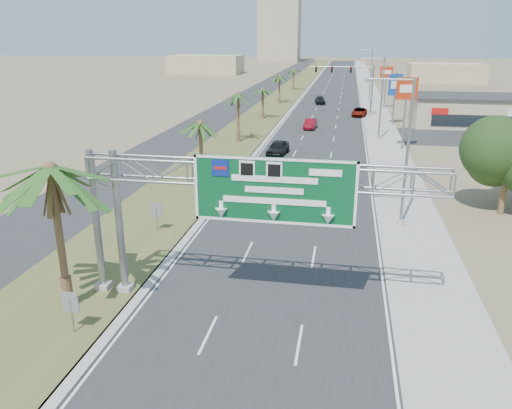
{
  "coord_description": "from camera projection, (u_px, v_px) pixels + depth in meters",
  "views": [
    {
      "loc": [
        3.44,
        -11.21,
        12.48
      ],
      "look_at": [
        -0.9,
        12.75,
        4.2
      ],
      "focal_mm": 35.0,
      "sensor_mm": 36.0,
      "label": 1
    }
  ],
  "objects": [
    {
      "name": "tower_distant",
      "position": [
        280.0,
        25.0,
        247.69
      ],
      "size": [
        20.0,
        16.0,
        35.0
      ],
      "primitive_type": "cube",
      "color": "tan",
      "rests_on": "ground"
    },
    {
      "name": "streetlight_mid",
      "position": [
        379.0,
        103.0,
        60.74
      ],
      "size": [
        3.27,
        0.44,
        10.0
      ],
      "color": "gray",
      "rests_on": "ground"
    },
    {
      "name": "car_right_lane",
      "position": [
        359.0,
        112.0,
        80.78
      ],
      "size": [
        2.7,
        4.98,
        1.33
      ],
      "primitive_type": "imported",
      "rotation": [
        0.0,
        0.0,
        -0.11
      ],
      "color": "gray",
      "rests_on": "ground"
    },
    {
      "name": "streetlight_near",
      "position": [
        403.0,
        160.0,
        32.79
      ],
      "size": [
        3.27,
        0.44,
        10.0
      ],
      "color": "gray",
      "rests_on": "ground"
    },
    {
      "name": "sidewalk_right",
      "position": [
        370.0,
        91.0,
        116.06
      ],
      "size": [
        4.0,
        300.0,
        0.1
      ],
      "primitive_type": "cube",
      "color": "#9E9B93",
      "rests_on": "ground"
    },
    {
      "name": "opposing_road",
      "position": [
        262.0,
        90.0,
        120.38
      ],
      "size": [
        8.0,
        300.0,
        0.02
      ],
      "primitive_type": "cube",
      "color": "#28282B",
      "rests_on": "ground"
    },
    {
      "name": "building_distant_right",
      "position": [
        445.0,
        73.0,
        139.59
      ],
      "size": [
        20.0,
        12.0,
        5.0
      ],
      "primitive_type": "cube",
      "color": "tan",
      "rests_on": "ground"
    },
    {
      "name": "car_left_lane",
      "position": [
        278.0,
        148.0,
        54.61
      ],
      "size": [
        2.38,
        4.75,
        1.55
      ],
      "primitive_type": "imported",
      "rotation": [
        0.0,
        0.0,
        -0.12
      ],
      "color": "black",
      "rests_on": "ground"
    },
    {
      "name": "palm_row_c",
      "position": [
        238.0,
        95.0,
        59.53
      ],
      "size": [
        3.99,
        3.99,
        6.75
      ],
      "color": "brown",
      "rests_on": "ground"
    },
    {
      "name": "palm_row_d",
      "position": [
        263.0,
        90.0,
        76.7
      ],
      "size": [
        3.99,
        3.99,
        5.45
      ],
      "color": "brown",
      "rests_on": "ground"
    },
    {
      "name": "building_distant_left",
      "position": [
        206.0,
        64.0,
        170.72
      ],
      "size": [
        24.0,
        14.0,
        6.0
      ],
      "primitive_type": "cube",
      "color": "tan",
      "rests_on": "ground"
    },
    {
      "name": "palm_near",
      "position": [
        50.0,
        169.0,
        21.81
      ],
      "size": [
        5.7,
        5.7,
        8.35
      ],
      "color": "brown",
      "rests_on": "ground"
    },
    {
      "name": "palm_row_f",
      "position": [
        294.0,
        70.0,
        117.6
      ],
      "size": [
        3.99,
        3.99,
        5.75
      ],
      "color": "brown",
      "rests_on": "ground"
    },
    {
      "name": "road",
      "position": [
        333.0,
        91.0,
        117.51
      ],
      "size": [
        12.0,
        300.0,
        0.02
      ],
      "primitive_type": "cube",
      "color": "#28282B",
      "rests_on": "ground"
    },
    {
      "name": "palm_row_e",
      "position": [
        279.0,
        76.0,
        94.19
      ],
      "size": [
        3.99,
        3.99,
        6.15
      ],
      "color": "brown",
      "rests_on": "ground"
    },
    {
      "name": "streetlight_far",
      "position": [
        369.0,
        79.0,
        94.27
      ],
      "size": [
        3.27,
        0.44,
        10.0
      ],
      "color": "gray",
      "rests_on": "ground"
    },
    {
      "name": "car_mid_lane",
      "position": [
        310.0,
        124.0,
        69.91
      ],
      "size": [
        1.68,
        4.23,
        1.37
      ],
      "primitive_type": "imported",
      "rotation": [
        0.0,
        0.0,
        -0.05
      ],
      "color": "maroon",
      "rests_on": "ground"
    },
    {
      "name": "median_signback_a",
      "position": [
        71.0,
        305.0,
        21.48
      ],
      "size": [
        0.75,
        0.08,
        2.08
      ],
      "color": "gray",
      "rests_on": "ground"
    },
    {
      "name": "car_far",
      "position": [
        320.0,
        100.0,
        95.21
      ],
      "size": [
        2.41,
        4.74,
        1.32
      ],
      "primitive_type": "imported",
      "rotation": [
        0.0,
        0.0,
        0.13
      ],
      "color": "black",
      "rests_on": "ground"
    },
    {
      "name": "sign_gantry",
      "position": [
        241.0,
        185.0,
        22.52
      ],
      "size": [
        16.75,
        1.24,
        7.5
      ],
      "color": "gray",
      "rests_on": "ground"
    },
    {
      "name": "median_signback_b",
      "position": [
        157.0,
        212.0,
        32.78
      ],
      "size": [
        0.75,
        0.08,
        2.08
      ],
      "color": "gray",
      "rests_on": "ground"
    },
    {
      "name": "pole_sign_red_near",
      "position": [
        407.0,
        92.0,
        54.93
      ],
      "size": [
        2.39,
        0.96,
        8.33
      ],
      "color": "gray",
      "rests_on": "ground"
    },
    {
      "name": "store_building",
      "position": [
        477.0,
        112.0,
        72.16
      ],
      "size": [
        18.0,
        10.0,
        4.0
      ],
      "primitive_type": "cube",
      "color": "tan",
      "rests_on": "ground"
    },
    {
      "name": "palm_row_b",
      "position": [
        200.0,
        124.0,
        44.88
      ],
      "size": [
        3.99,
        3.99,
        5.95
      ],
      "color": "brown",
      "rests_on": "ground"
    },
    {
      "name": "signal_mast",
      "position": [
        359.0,
        86.0,
        79.65
      ],
      "size": [
        10.28,
        0.71,
        8.0
      ],
      "color": "gray",
      "rests_on": "ground"
    },
    {
      "name": "pole_sign_blue",
      "position": [
        395.0,
        87.0,
        71.42
      ],
      "size": [
        1.97,
        1.01,
        7.46
      ],
      "color": "gray",
      "rests_on": "ground"
    },
    {
      "name": "median_grass",
      "position": [
        291.0,
        90.0,
        119.18
      ],
      "size": [
        7.0,
        300.0,
        0.12
      ],
      "primitive_type": "cube",
      "color": "#4B5A27",
      "rests_on": "ground"
    },
    {
      "name": "pole_sign_red_far",
      "position": [
        386.0,
        75.0,
        87.26
      ],
      "size": [
        2.2,
        0.36,
        7.48
      ],
      "color": "gray",
      "rests_on": "ground"
    },
    {
      "name": "oak_near",
      "position": [
        510.0,
        154.0,
        35.27
      ],
      "size": [
        4.5,
        4.5,
        6.8
      ],
      "color": "brown",
      "rests_on": "ground"
    }
  ]
}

